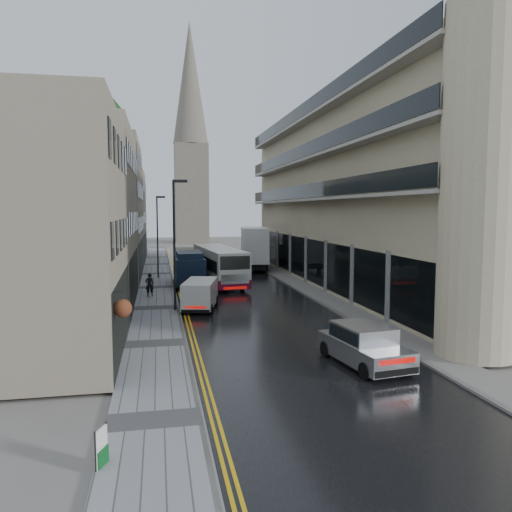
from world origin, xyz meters
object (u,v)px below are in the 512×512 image
object	(u,v)px
pedestrian	(150,285)
lamp_post_far	(158,237)
tree_far	(79,208)
white_van	(183,298)
tree_near	(39,195)
silver_hatchback	(366,357)
navy_van	(177,271)
estate_sign	(101,447)
lamp_post_near	(174,246)
white_lorry	(244,250)
cream_bus	(213,270)

from	to	relation	value
pedestrian	lamp_post_far	xyz separation A→B (m)	(0.58, 9.47, 2.74)
tree_far	white_van	bearing A→B (deg)	-62.97
white_van	lamp_post_far	world-z (taller)	lamp_post_far
tree_near	silver_hatchback	distance (m)	21.52
navy_van	estate_sign	size ratio (longest dim) A/B	6.22
silver_hatchback	estate_sign	xyz separation A→B (m)	(-8.56, -4.63, -0.26)
tree_near	silver_hatchback	world-z (taller)	tree_near
lamp_post_near	lamp_post_far	xyz separation A→B (m)	(-0.98, 14.49, -0.28)
white_lorry	estate_sign	xyz separation A→B (m)	(-9.51, -35.96, -1.60)
lamp_post_near	lamp_post_far	bearing A→B (deg)	95.81
cream_bus	lamp_post_near	xyz separation A→B (m)	(-3.13, -7.82, 2.46)
tree_near	estate_sign	xyz separation A→B (m)	(5.45, -19.78, -6.38)
cream_bus	white_lorry	world-z (taller)	white_lorry
tree_near	cream_bus	world-z (taller)	tree_near
tree_near	silver_hatchback	bearing A→B (deg)	-47.23
tree_far	tree_near	bearing A→B (deg)	-91.32
white_lorry	navy_van	distance (m)	11.88
cream_bus	estate_sign	size ratio (longest dim) A/B	12.05
cream_bus	white_van	distance (m)	9.01
navy_van	silver_hatchback	bearing A→B (deg)	-75.48
tree_near	navy_van	world-z (taller)	tree_near
silver_hatchback	white_van	xyz separation A→B (m)	(-5.81, 12.66, 0.10)
tree_far	lamp_post_near	distance (m)	16.67
silver_hatchback	lamp_post_near	size ratio (longest dim) A/B	0.56
white_lorry	white_van	xyz separation A→B (m)	(-6.76, -18.66, -1.23)
lamp_post_far	estate_sign	xyz separation A→B (m)	(-1.33, -32.55, -3.10)
white_lorry	navy_van	bearing A→B (deg)	-117.46
white_lorry	pedestrian	world-z (taller)	white_lorry
tree_near	lamp_post_near	distance (m)	8.50
lamp_post_far	lamp_post_near	bearing A→B (deg)	-108.63
estate_sign	white_lorry	bearing A→B (deg)	96.36
silver_hatchback	lamp_post_near	bearing A→B (deg)	106.46
tree_near	white_van	bearing A→B (deg)	-16.87
cream_bus	navy_van	bearing A→B (deg)	167.29
tree_far	navy_van	world-z (taller)	tree_far
white_lorry	tree_far	bearing A→B (deg)	-160.45
silver_hatchback	pedestrian	world-z (taller)	pedestrian
tree_near	estate_sign	world-z (taller)	tree_near
tree_near	white_lorry	world-z (taller)	tree_near
tree_near	navy_van	bearing A→B (deg)	38.15
pedestrian	lamp_post_near	distance (m)	6.07
lamp_post_near	white_lorry	bearing A→B (deg)	70.03
lamp_post_near	pedestrian	bearing A→B (deg)	109.17
lamp_post_far	white_van	bearing A→B (deg)	-107.17
white_lorry	estate_sign	bearing A→B (deg)	-97.49
lamp_post_near	tree_near	bearing A→B (deg)	169.38
pedestrian	white_lorry	bearing A→B (deg)	-129.29
tree_near	white_lorry	xyz separation A→B (m)	(14.96, 16.18, -4.78)
lamp_post_near	lamp_post_far	distance (m)	14.53
lamp_post_near	navy_van	bearing A→B (deg)	88.85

